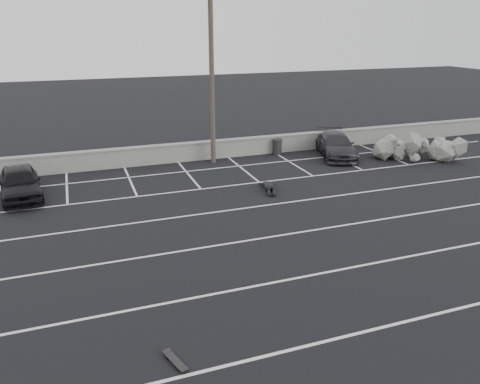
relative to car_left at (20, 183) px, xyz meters
name	(u,v)px	position (x,y,z in m)	size (l,w,h in m)	color
ground	(336,271)	(9.91, -10.66, -0.71)	(120.00, 120.00, 0.00)	black
seawall	(211,149)	(9.91, 3.34, -0.16)	(50.00, 0.45, 1.06)	gray
stall_lines	(277,219)	(9.83, -6.25, -0.71)	(36.00, 20.05, 0.01)	silver
car_left	(20,183)	(0.00, 0.00, 0.00)	(1.68, 4.17, 1.42)	black
car_right	(336,145)	(16.99, 1.33, -0.05)	(1.86, 4.57, 1.33)	#26242A
utility_pole	(212,72)	(9.80, 2.54, 4.28)	(1.31, 0.26, 9.85)	#4C4238
trash_bin	(277,147)	(13.92, 2.94, -0.25)	(0.64, 0.64, 0.91)	#232325
riprap_pile	(425,151)	(21.49, -1.02, -0.21)	(4.99, 3.66, 1.37)	gray
person	(269,184)	(10.98, -2.66, -0.48)	(1.50, 2.47, 0.46)	black
skateboard	(175,361)	(4.15, -13.18, -0.64)	(0.41, 0.76, 0.09)	black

